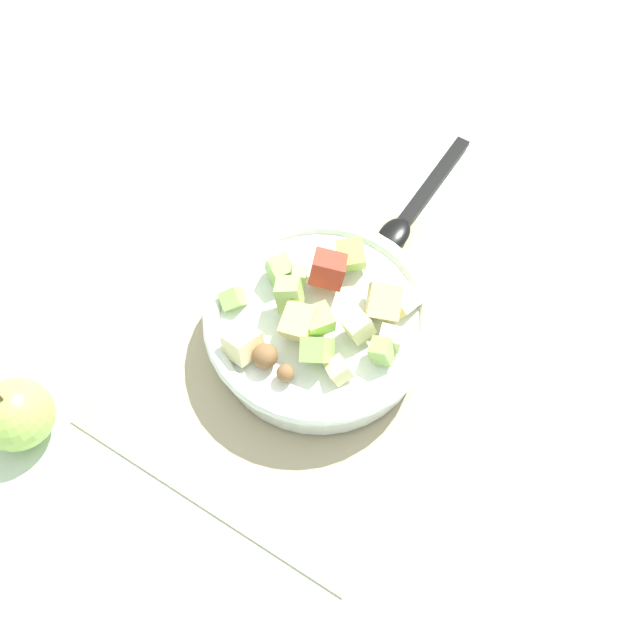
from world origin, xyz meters
TOP-DOWN VIEW (x-y plane):
  - ground_plane at (0.00, 0.00)m, footprint 2.40×2.40m
  - placemat at (0.00, 0.00)m, footprint 0.44×0.35m
  - salad_bowl at (0.01, -0.01)m, footprint 0.26×0.26m
  - serving_spoon at (0.22, -0.01)m, footprint 0.22×0.04m
  - whole_apple at (-0.25, 0.21)m, footprint 0.08×0.08m

SIDE VIEW (x-z plane):
  - ground_plane at x=0.00m, z-range 0.00..0.00m
  - placemat at x=0.00m, z-range 0.00..0.01m
  - serving_spoon at x=0.22m, z-range 0.00..0.02m
  - whole_apple at x=-0.25m, z-range -0.01..0.08m
  - salad_bowl at x=0.01m, z-range -0.01..0.10m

